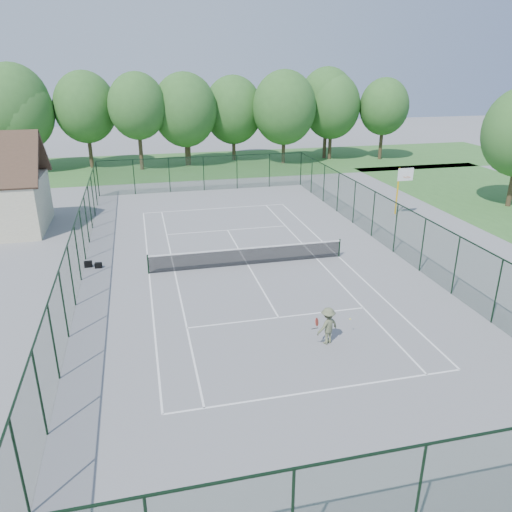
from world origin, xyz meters
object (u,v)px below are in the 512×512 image
object	(u,v)px
basketball_goal	(402,182)
tennis_player	(328,326)
sports_bag_a	(88,264)
tennis_net	(248,255)

from	to	relation	value
basketball_goal	tennis_player	world-z (taller)	basketball_goal
sports_bag_a	tennis_player	xyz separation A→B (m)	(10.08, -10.69, 0.62)
tennis_net	sports_bag_a	xyz separation A→B (m)	(-8.75, 1.76, -0.41)
tennis_net	sports_bag_a	size ratio (longest dim) A/B	26.05
sports_bag_a	tennis_net	bearing A→B (deg)	-13.88
basketball_goal	sports_bag_a	size ratio (longest dim) A/B	8.58
tennis_net	sports_bag_a	distance (m)	8.94
tennis_net	tennis_player	distance (m)	9.03
basketball_goal	tennis_player	bearing A→B (deg)	-126.58
basketball_goal	sports_bag_a	distance (m)	22.45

